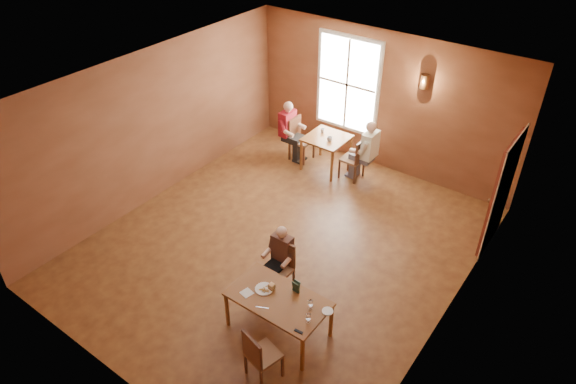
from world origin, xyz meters
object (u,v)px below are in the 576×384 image
Objects in this scene: chair_empty at (264,354)px; second_table at (326,153)px; diner_maroon at (301,133)px; chair_diner_maroon at (302,140)px; main_table at (279,314)px; diner_white at (354,151)px; diner_main at (277,266)px; chair_diner_main at (278,270)px; chair_diner_white at (352,158)px.

second_table is at bearing 128.22° from chair_empty.
diner_maroon is (-0.68, 0.00, 0.27)m from second_table.
main_table is at bearing 30.99° from chair_diner_maroon.
diner_white is 1.36m from diner_maroon.
diner_white is 1.34m from chair_diner_maroon.
diner_maroon is at bearing -60.16° from diner_main.
diner_main is 0.82× the size of diner_white.
chair_diner_main is at bearing -168.58° from diner_white.
main_table is 1.51× the size of chair_diner_white.
second_table is at bearing 90.00° from diner_maroon.
chair_diner_white is 0.72× the size of diner_maroon.
second_table is 0.88× the size of chair_diner_maroon.
diner_white is (-0.73, 3.61, 0.22)m from chair_diner_main.
chair_diner_maroon reaches higher than main_table.
chair_diner_main is 0.67× the size of diner_white.
main_table is 1.08× the size of diner_white.
diner_main is at bearing -168.68° from diner_white.
second_table is at bearing 90.00° from chair_diner_maroon.
diner_main is at bearing 135.10° from chair_empty.
diner_white reaches higher than second_table.
diner_maroon is (-1.36, 0.00, -0.01)m from diner_white.
chair_diner_white is at bearing 106.46° from main_table.
main_table is 0.82m from diner_main.
diner_white reaches higher than diner_maroon.
chair_diner_main is at bearing -90.00° from diner_main.
chair_empty is at bearing 120.24° from chair_diner_main.
chair_diner_white is (0.65, 0.00, 0.09)m from second_table.
chair_empty is (0.81, -1.35, -0.10)m from diner_main.
chair_empty is 5.78m from diner_maroon.
chair_empty is at bearing 29.84° from chair_diner_maroon.
chair_empty is at bearing -162.91° from diner_white.
diner_main reaches higher than chair_diner_main.
diner_main is at bearing 29.84° from diner_maroon.
diner_maroon is at bearing 180.00° from second_table.
chair_empty is at bearing 120.79° from diner_main.
chair_diner_maroon is 0.17m from diner_maroon.
chair_empty is 0.66× the size of diner_white.
chair_diner_maroon is (-2.87, 4.99, 0.05)m from chair_empty.
diner_main is at bearing 128.88° from main_table.
second_table is at bearing 90.00° from diner_white.
diner_white is (0.68, 0.00, 0.29)m from second_table.
main_table is 1.10× the size of diner_maroon.
chair_diner_maroon is (-2.06, 3.64, -0.06)m from diner_main.
chair_diner_main is at bearing -168.13° from chair_diner_white.
chair_diner_white reaches higher than second_table.
second_table is 0.66m from chair_diner_maroon.
chair_diner_white is at bearing -78.13° from chair_diner_main.
diner_maroon reaches higher than main_table.
chair_diner_white reaches higher than chair_empty.
chair_diner_main is 1.02× the size of chair_empty.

